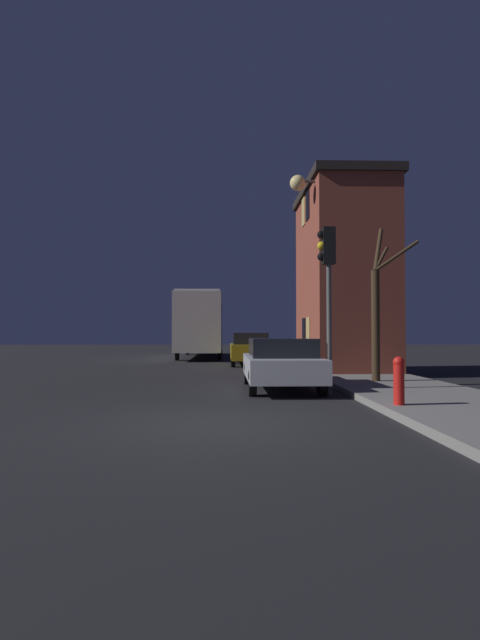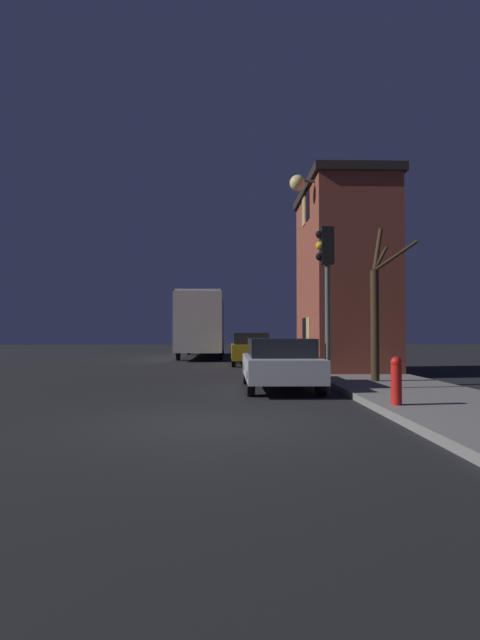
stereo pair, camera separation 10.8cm
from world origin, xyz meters
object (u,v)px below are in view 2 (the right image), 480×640
object	(u,v)px
traffic_light	(326,274)
bus	(203,321)
streetlamp	(309,223)
car_near_lane	(280,362)
car_mid_lane	(250,348)
fire_hydrant	(396,379)
bare_tree	(377,310)

from	to	relation	value
traffic_light	bus	world-z (taller)	traffic_light
streetlamp	car_near_lane	size ratio (longest dim) A/B	1.57
streetlamp	bus	distance (m)	15.55
bus	car_near_lane	bearing A→B (deg)	-80.84
streetlamp	car_mid_lane	xyz separation A→B (m)	(-1.75, 6.52, -4.53)
car_mid_lane	fire_hydrant	xyz separation A→B (m)	(2.10, -14.30, -0.16)
traffic_light	fire_hydrant	xyz separation A→B (m)	(0.78, -2.69, -2.30)
traffic_light	bare_tree	distance (m)	2.88
bare_tree	bus	distance (m)	18.57
bare_tree	streetlamp	bearing A→B (deg)	115.17
bare_tree	car_mid_lane	size ratio (longest dim) A/B	1.00
streetlamp	fire_hydrant	world-z (taller)	streetlamp
streetlamp	car_mid_lane	bearing A→B (deg)	105.04
car_near_lane	traffic_light	bearing A→B (deg)	-50.72
car_near_lane	car_mid_lane	xyz separation A→B (m)	(-0.32, 10.38, 0.07)
bare_tree	fire_hydrant	xyz separation A→B (m)	(-1.07, -4.76, -1.53)
traffic_light	car_mid_lane	distance (m)	11.88
traffic_light	bus	xyz separation A→B (m)	(-3.98, 19.69, -0.65)
traffic_light	car_mid_lane	size ratio (longest dim) A/B	0.90
traffic_light	bare_tree	world-z (taller)	bare_tree
bare_tree	car_near_lane	world-z (taller)	bare_tree
traffic_light	car_mid_lane	world-z (taller)	traffic_light
streetlamp	fire_hydrant	distance (m)	9.10
bare_tree	car_near_lane	bearing A→B (deg)	-163.55
traffic_light	fire_hydrant	bearing A→B (deg)	-73.86
streetlamp	car_near_lane	bearing A→B (deg)	-110.30
car_near_lane	bare_tree	bearing A→B (deg)	16.45
bus	streetlamp	bearing A→B (deg)	-73.20
streetlamp	bus	bearing A→B (deg)	106.80
car_near_lane	fire_hydrant	xyz separation A→B (m)	(1.78, -3.92, -0.10)
bus	fire_hydrant	bearing A→B (deg)	-77.99
car_mid_lane	fire_hydrant	size ratio (longest dim) A/B	4.99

